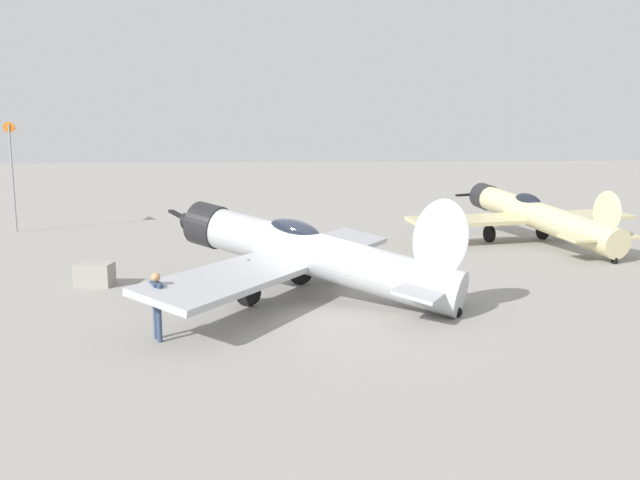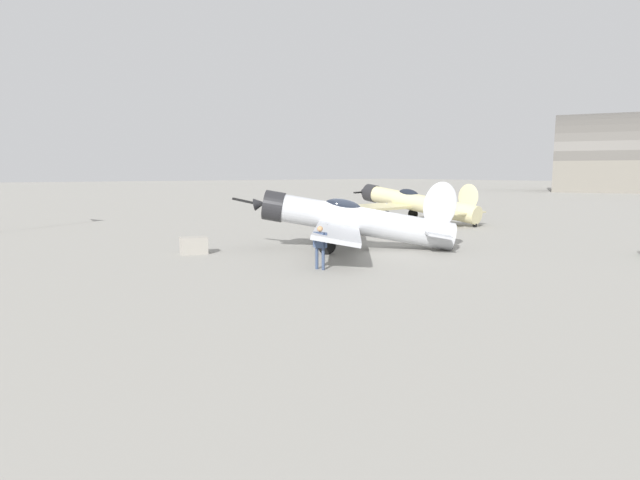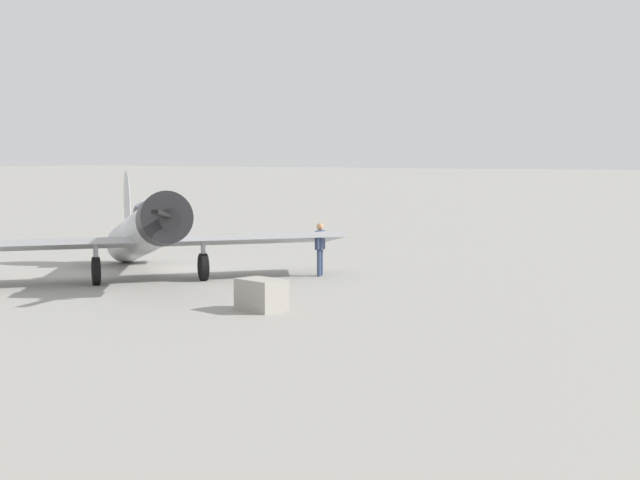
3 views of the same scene
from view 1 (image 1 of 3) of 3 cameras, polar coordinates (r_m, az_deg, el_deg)
The scene contains 6 objects.
ground_plane at distance 17.85m, azimuth 0.00°, elevation -5.72°, with size 400.00×400.00×0.00m, color gray.
airplane_foreground at distance 17.78m, azimuth -1.39°, elevation -1.25°, with size 9.39×10.08×3.28m.
airplane_mid_apron at distance 29.75m, azimuth 19.65°, elevation 2.29°, with size 11.88×10.68×2.91m.
ground_crew_mechanic at distance 14.41m, azimuth -15.31°, elevation -5.50°, with size 0.34×0.61×1.62m.
equipment_crate at distance 20.89m, azimuth -20.69°, elevation -3.11°, with size 1.30×1.03×0.75m.
windsock_mast at distance 37.24m, azimuth -27.27°, elevation 9.15°, with size 0.70×2.15×5.89m.
Camera 1 is at (4.06, 16.81, 4.41)m, focal length 33.56 mm.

